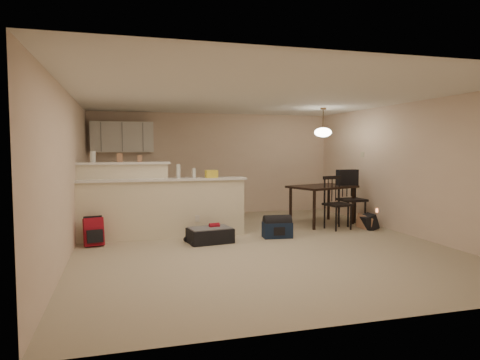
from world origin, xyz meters
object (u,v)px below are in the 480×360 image
object	(u,v)px
pendant_lamp	(323,132)
suitcase	(210,235)
dining_chair_near	(338,203)
navy_duffel	(277,230)
black_daypack	(369,222)
dining_chair_far	(352,198)
red_backpack	(94,232)
dining_table	(322,190)

from	to	relation	value
pendant_lamp	suitcase	distance (m)	3.46
dining_chair_near	navy_duffel	xyz separation A→B (m)	(-1.47, -0.45, -0.39)
navy_duffel	black_daypack	size ratio (longest dim) A/B	1.58
dining_chair_far	red_backpack	world-z (taller)	dining_chair_far
navy_duffel	red_backpack	bearing A→B (deg)	-178.78
dining_chair_near	navy_duffel	size ratio (longest dim) A/B	2.05
suitcase	navy_duffel	bearing A→B (deg)	-5.23
dining_chair_near	dining_chair_far	world-z (taller)	dining_chair_far
pendant_lamp	dining_chair_far	xyz separation A→B (m)	(0.58, -0.24, -1.41)
navy_duffel	dining_chair_far	bearing A→B (deg)	26.65
dining_table	black_daypack	bearing A→B (deg)	-69.23
pendant_lamp	suitcase	xyz separation A→B (m)	(-2.69, -1.13, -1.86)
red_backpack	dining_chair_far	bearing A→B (deg)	-5.30
dining_table	suitcase	xyz separation A→B (m)	(-2.69, -1.13, -0.61)
pendant_lamp	red_backpack	bearing A→B (deg)	-169.58
dining_table	red_backpack	distance (m)	4.73
suitcase	black_daypack	bearing A→B (deg)	-3.00
pendant_lamp	dining_chair_far	world-z (taller)	pendant_lamp
pendant_lamp	navy_duffel	world-z (taller)	pendant_lamp
dining_chair_near	black_daypack	size ratio (longest dim) A/B	3.22
dining_chair_near	black_daypack	xyz separation A→B (m)	(0.60, -0.19, -0.39)
pendant_lamp	dining_chair_near	bearing A→B (deg)	-84.51
dining_table	black_daypack	size ratio (longest dim) A/B	4.69
navy_duffel	black_daypack	world-z (taller)	black_daypack
black_daypack	suitcase	bearing A→B (deg)	98.69
dining_table	suitcase	distance (m)	2.98
pendant_lamp	black_daypack	world-z (taller)	pendant_lamp
dining_table	dining_chair_near	distance (m)	0.63
dining_chair_far	navy_duffel	xyz separation A→B (m)	(-2.00, -0.80, -0.43)
dining_table	pendant_lamp	xyz separation A→B (m)	(0.00, 0.00, 1.25)
dining_table	red_backpack	bearing A→B (deg)	171.24
dining_table	dining_chair_far	size ratio (longest dim) A/B	1.35
dining_table	dining_chair_near	xyz separation A→B (m)	(0.06, -0.60, -0.20)
red_backpack	navy_duffel	bearing A→B (deg)	-15.45
dining_table	pendant_lamp	size ratio (longest dim) A/B	2.52
suitcase	black_daypack	world-z (taller)	black_daypack
black_daypack	dining_chair_far	bearing A→B (deg)	10.59
dining_table	navy_duffel	distance (m)	1.86
suitcase	black_daypack	xyz separation A→B (m)	(3.35, 0.35, 0.02)
dining_chair_near	suitcase	distance (m)	2.83
suitcase	red_backpack	xyz separation A→B (m)	(-1.94, 0.28, 0.11)
dining_chair_far	red_backpack	xyz separation A→B (m)	(-5.21, -0.61, -0.34)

